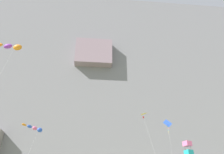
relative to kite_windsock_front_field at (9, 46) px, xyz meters
name	(u,v)px	position (x,y,z in m)	size (l,w,h in m)	color
cliff_face	(92,95)	(13.64, 41.81, 11.64)	(180.00, 23.86, 75.30)	gray
kite_windsock_front_field	(9,46)	(0.00, 0.00, 0.00)	(6.53, 6.17, 26.97)	orange
kite_box_mid_left	(188,149)	(22.15, -12.41, -18.60)	(1.11, 5.82, 7.97)	pink
kite_diamond_upper_mid	(168,126)	(30.02, 14.15, -7.89)	(2.41, 5.25, 19.67)	blue
kite_windsock_upper_right	(35,129)	(4.73, 7.03, -11.38)	(3.13, 4.81, 14.98)	blue
kite_delta_low_center	(143,119)	(22.83, 5.94, -9.58)	(3.82, 4.85, 17.11)	yellow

